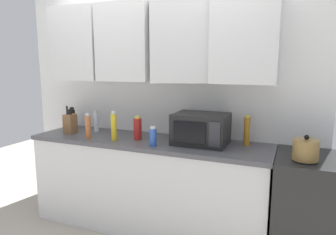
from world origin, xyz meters
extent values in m
cube|color=white|center=(0.00, 0.03, 1.30)|extent=(3.21, 0.06, 2.60)
cube|color=silver|center=(-0.87, -0.15, 1.83)|extent=(0.55, 0.33, 0.75)
cube|color=silver|center=(-0.29, -0.15, 1.83)|extent=(0.55, 0.33, 0.75)
cube|color=silver|center=(0.29, -0.20, 1.83)|extent=(0.64, 0.53, 0.75)
cube|color=silver|center=(0.87, -0.15, 1.83)|extent=(0.55, 0.33, 0.75)
cube|color=silver|center=(0.00, -0.30, 0.43)|extent=(2.31, 0.60, 0.86)
cube|color=#4C4C51|center=(0.00, -0.30, 0.88)|extent=(2.34, 0.63, 0.04)
cube|color=black|center=(1.56, -0.32, 0.45)|extent=(0.76, 0.64, 0.90)
cylinder|color=black|center=(1.39, -0.46, 0.91)|extent=(0.18, 0.18, 0.01)
cylinder|color=black|center=(1.39, -0.18, 0.91)|extent=(0.18, 0.18, 0.01)
cylinder|color=olive|center=(1.39, -0.46, 0.99)|extent=(0.19, 0.19, 0.16)
sphere|color=black|center=(1.39, -0.46, 1.09)|extent=(0.04, 0.04, 0.04)
cube|color=black|center=(0.52, -0.26, 1.04)|extent=(0.48, 0.36, 0.28)
cube|color=black|center=(0.47, -0.45, 1.04)|extent=(0.29, 0.01, 0.18)
cube|color=#2D2D33|center=(0.69, -0.45, 1.04)|extent=(0.10, 0.01, 0.21)
cube|color=brown|center=(-0.88, -0.36, 1.00)|extent=(0.11, 0.13, 0.20)
cylinder|color=black|center=(-0.90, -0.37, 1.14)|extent=(0.02, 0.02, 0.09)
cylinder|color=black|center=(-0.88, -0.37, 1.13)|extent=(0.02, 0.02, 0.06)
cylinder|color=black|center=(-0.85, -0.37, 1.14)|extent=(0.02, 0.02, 0.08)
cylinder|color=#AD701E|center=(0.91, -0.15, 1.03)|extent=(0.05, 0.05, 0.25)
cylinder|color=yellow|center=(0.91, -0.15, 1.16)|extent=(0.04, 0.04, 0.02)
cylinder|color=#BC6638|center=(-0.55, -0.49, 1.01)|extent=(0.05, 0.05, 0.23)
cylinder|color=silver|center=(-0.55, -0.49, 1.14)|extent=(0.04, 0.04, 0.02)
cylinder|color=silver|center=(-0.68, -0.18, 1.00)|extent=(0.05, 0.05, 0.21)
cylinder|color=silver|center=(-0.68, -0.18, 1.12)|extent=(0.04, 0.04, 0.02)
cylinder|color=gold|center=(-0.28, -0.46, 1.03)|extent=(0.05, 0.05, 0.26)
cylinder|color=silver|center=(-0.28, -0.46, 1.17)|extent=(0.04, 0.04, 0.03)
cylinder|color=#2D56B7|center=(0.15, -0.50, 0.98)|extent=(0.06, 0.06, 0.15)
cylinder|color=silver|center=(0.15, -0.50, 1.07)|extent=(0.05, 0.05, 0.02)
cylinder|color=red|center=(-0.09, -0.33, 1.00)|extent=(0.08, 0.08, 0.20)
cylinder|color=yellow|center=(-0.09, -0.33, 1.12)|extent=(0.05, 0.05, 0.02)
cylinder|color=black|center=(-1.03, -0.14, 1.00)|extent=(0.07, 0.07, 0.21)
cylinder|color=black|center=(-1.03, -0.14, 1.12)|extent=(0.05, 0.05, 0.03)
camera|label=1|loc=(1.29, -2.89, 1.61)|focal=32.85mm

